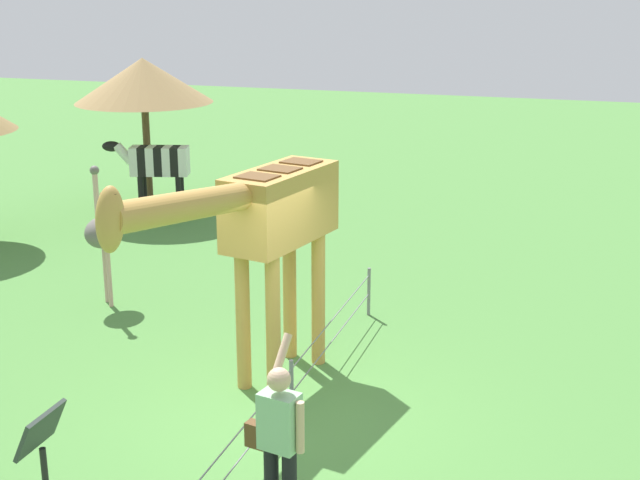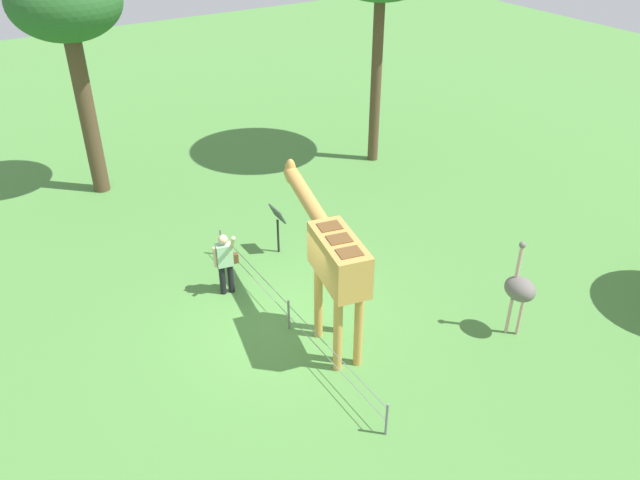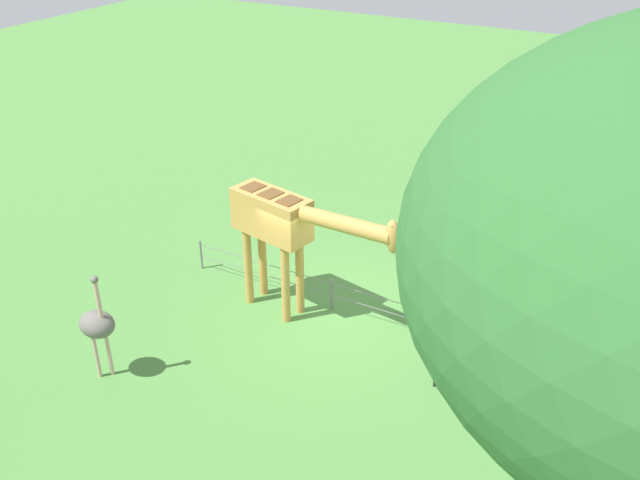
# 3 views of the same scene
# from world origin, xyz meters

# --- Properties ---
(ground_plane) EXTENTS (60.00, 60.00, 0.00)m
(ground_plane) POSITION_xyz_m (0.00, 0.00, 0.00)
(ground_plane) COLOR #4C843D
(giraffe) EXTENTS (4.01, 1.29, 3.12)m
(giraffe) POSITION_xyz_m (-0.77, -0.48, 2.14)
(giraffe) COLOR #C69347
(giraffe) RESTS_ON ground_plane
(visitor) EXTENTS (0.64, 0.59, 1.75)m
(visitor) POSITION_xyz_m (1.92, 0.68, 0.90)
(visitor) COLOR black
(visitor) RESTS_ON ground_plane
(ostrich) EXTENTS (0.70, 0.56, 2.25)m
(ostrich) POSITION_xyz_m (-2.70, -3.89, 1.18)
(ostrich) COLOR #CC9E93
(ostrich) RESTS_ON ground_plane
(tree_northeast) EXTENTS (3.01, 3.01, 6.63)m
(tree_northeast) POSITION_xyz_m (8.89, 1.71, 5.40)
(tree_northeast) COLOR brown
(tree_northeast) RESTS_ON ground_plane
(info_sign) EXTENTS (0.56, 0.21, 1.32)m
(info_sign) POSITION_xyz_m (2.86, -1.20, 0.95)
(info_sign) COLOR black
(info_sign) RESTS_ON ground_plane
(wire_fence) EXTENTS (7.05, 0.05, 0.75)m
(wire_fence) POSITION_xyz_m (0.00, 0.12, 0.40)
(wire_fence) COLOR slate
(wire_fence) RESTS_ON ground_plane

